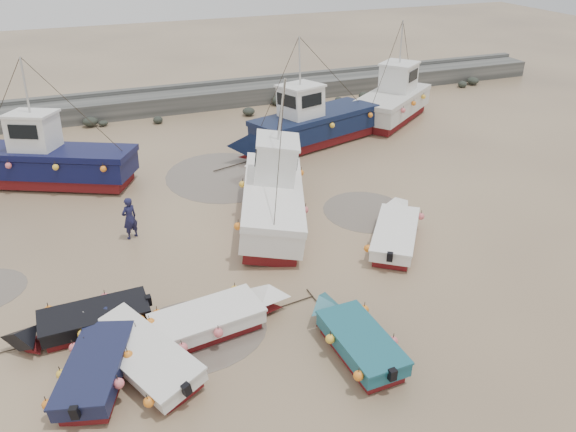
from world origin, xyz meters
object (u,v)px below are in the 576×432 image
dinghy_5 (218,315)px  person (132,238)px  cabin_boat_1 (269,192)px  dinghy_1 (101,358)px  dinghy_3 (396,230)px  cabin_boat_0 (45,160)px  cabin_boat_3 (396,99)px  dinghy_2 (355,335)px  dinghy_0 (138,348)px  dinghy_4 (83,319)px  cabin_boat_2 (308,124)px

dinghy_5 → person: size_ratio=3.12×
cabin_boat_1 → dinghy_1: bearing=-117.1°
dinghy_3 → cabin_boat_0: size_ratio=0.56×
cabin_boat_0 → dinghy_5: bearing=-134.3°
cabin_boat_3 → dinghy_5: bearing=-80.9°
cabin_boat_0 → cabin_boat_1: (9.15, -7.47, 0.01)m
dinghy_2 → cabin_boat_1: bearing=84.7°
dinghy_2 → cabin_boat_3: size_ratio=0.63×
person → cabin_boat_1: bearing=148.0°
dinghy_2 → cabin_boat_3: (12.83, 19.41, 0.79)m
cabin_boat_0 → dinghy_2: bearing=-126.2°
dinghy_2 → cabin_boat_0: 18.74m
dinghy_2 → dinghy_0: bearing=160.8°
dinghy_0 → cabin_boat_0: 14.91m
dinghy_1 → dinghy_2: 7.59m
cabin_boat_0 → cabin_boat_3: same height
dinghy_4 → cabin_boat_3: cabin_boat_3 is taller
cabin_boat_0 → cabin_boat_3: (21.61, 2.87, 0.02)m
dinghy_0 → dinghy_3: 11.50m
dinghy_0 → dinghy_1: bearing=160.4°
dinghy_5 → cabin_boat_3: (16.52, 16.94, 0.80)m
person → dinghy_5: bearing=77.7°
dinghy_0 → dinghy_2: same height
cabin_boat_1 → dinghy_2: bearing=-72.8°
dinghy_1 → cabin_boat_2: cabin_boat_2 is taller
dinghy_3 → cabin_boat_0: cabin_boat_0 is taller
dinghy_0 → cabin_boat_1: cabin_boat_1 is taller
dinghy_5 → cabin_boat_1: cabin_boat_1 is taller
dinghy_2 → cabin_boat_2: cabin_boat_2 is taller
dinghy_1 → dinghy_2: size_ratio=1.03×
dinghy_1 → cabin_boat_2: 19.87m
dinghy_5 → person: dinghy_5 is taller
dinghy_1 → dinghy_3: same height
dinghy_1 → dinghy_2: (7.39, -1.74, 0.01)m
dinghy_5 → dinghy_3: bearing=101.1°
dinghy_2 → dinghy_3: same height
dinghy_1 → cabin_boat_0: size_ratio=0.56×
dinghy_0 → cabin_boat_2: (11.81, 15.02, 0.77)m
dinghy_0 → cabin_boat_3: (19.16, 17.56, 0.81)m
cabin_boat_1 → dinghy_0: bearing=-113.4°
cabin_boat_3 → person: 20.92m
person → dinghy_1: bearing=49.7°
dinghy_3 → dinghy_4: 12.51m
cabin_boat_0 → cabin_boat_2: bearing=-62.8°
cabin_boat_0 → cabin_boat_1: size_ratio=0.99×
dinghy_3 → cabin_boat_1: cabin_boat_1 is taller
dinghy_0 → dinghy_4: 2.46m
cabin_boat_1 → dinghy_3: bearing=-21.7°
dinghy_2 → dinghy_3: 7.06m
dinghy_1 → person: 8.03m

